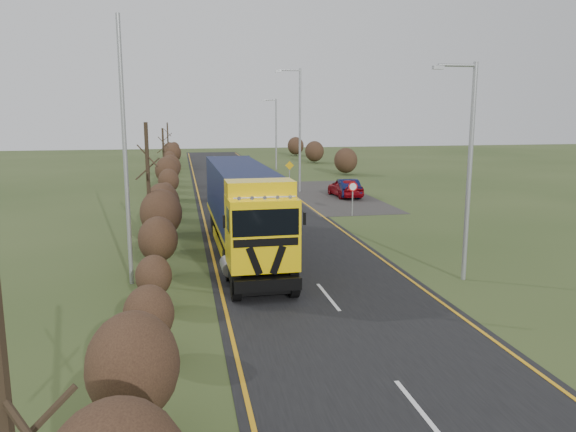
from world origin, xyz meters
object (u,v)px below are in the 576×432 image
(lorry, at_px, (243,204))
(speed_sign, at_px, (353,192))
(streetlight_near, at_px, (468,164))
(car_red_hatchback, at_px, (345,187))
(car_blue_sedan, at_px, (347,188))

(lorry, bearing_deg, speed_sign, 45.15)
(lorry, distance_m, streetlight_near, 10.10)
(car_red_hatchback, distance_m, streetlight_near, 22.24)
(car_red_hatchback, relative_size, speed_sign, 2.00)
(lorry, height_order, streetlight_near, streetlight_near)
(car_red_hatchback, bearing_deg, lorry, 55.80)
(streetlight_near, relative_size, speed_sign, 3.81)
(car_blue_sedan, bearing_deg, car_red_hatchback, 32.46)
(car_red_hatchback, height_order, car_blue_sedan, car_red_hatchback)
(lorry, xyz_separation_m, car_blue_sedan, (9.84, 16.08, -1.63))
(lorry, bearing_deg, car_red_hatchback, 57.90)
(speed_sign, bearing_deg, streetlight_near, -89.50)
(speed_sign, bearing_deg, car_blue_sedan, 75.81)
(streetlight_near, bearing_deg, speed_sign, 90.50)
(car_red_hatchback, height_order, speed_sign, speed_sign)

